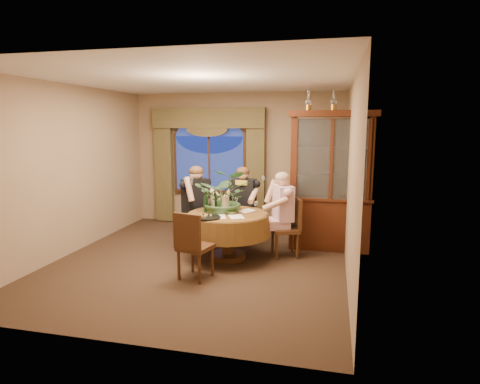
% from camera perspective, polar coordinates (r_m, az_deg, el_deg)
% --- Properties ---
extents(floor, '(5.00, 5.00, 0.00)m').
position_cam_1_polar(floor, '(6.51, -5.65, -9.72)').
color(floor, black).
rests_on(floor, ground).
extents(wall_back, '(4.50, 0.00, 4.50)m').
position_cam_1_polar(wall_back, '(8.58, -0.42, 4.58)').
color(wall_back, '#876C51').
rests_on(wall_back, ground).
extents(wall_right, '(0.00, 5.00, 5.00)m').
position_cam_1_polar(wall_right, '(5.86, 15.44, 1.92)').
color(wall_right, '#876C51').
rests_on(wall_right, ground).
extents(ceiling, '(5.00, 5.00, 0.00)m').
position_cam_1_polar(ceiling, '(6.18, -6.09, 15.60)').
color(ceiling, white).
rests_on(ceiling, wall_back).
extents(window, '(1.62, 0.10, 1.32)m').
position_cam_1_polar(window, '(8.68, -4.39, 3.95)').
color(window, navy).
rests_on(window, wall_back).
extents(arched_transom, '(1.60, 0.06, 0.44)m').
position_cam_1_polar(arched_transom, '(8.64, -4.45, 9.11)').
color(arched_transom, navy).
rests_on(arched_transom, wall_back).
extents(drapery_left, '(0.38, 0.14, 2.32)m').
position_cam_1_polar(drapery_left, '(9.01, -10.74, 3.25)').
color(drapery_left, '#483F22').
rests_on(drapery_left, floor).
extents(drapery_right, '(0.38, 0.14, 2.32)m').
position_cam_1_polar(drapery_right, '(8.39, 2.25, 2.96)').
color(drapery_right, '#483F22').
rests_on(drapery_right, floor).
extents(swag_valance, '(2.45, 0.16, 0.42)m').
position_cam_1_polar(swag_valance, '(8.57, -4.63, 10.44)').
color(swag_valance, '#483F22').
rests_on(swag_valance, wall_back).
extents(dining_table, '(1.71, 1.71, 0.75)m').
position_cam_1_polar(dining_table, '(6.50, -1.73, -6.25)').
color(dining_table, maroon).
rests_on(dining_table, floor).
extents(china_cabinet, '(1.46, 0.58, 2.37)m').
position_cam_1_polar(china_cabinet, '(7.05, 12.76, 1.52)').
color(china_cabinet, '#34150B').
rests_on(china_cabinet, floor).
extents(oil_lamp_left, '(0.11, 0.11, 0.34)m').
position_cam_1_polar(oil_lamp_left, '(7.01, 9.71, 12.70)').
color(oil_lamp_left, '#A5722D').
rests_on(oil_lamp_left, china_cabinet).
extents(oil_lamp_center, '(0.11, 0.11, 0.34)m').
position_cam_1_polar(oil_lamp_center, '(7.00, 13.17, 12.60)').
color(oil_lamp_center, '#A5722D').
rests_on(oil_lamp_center, china_cabinet).
extents(oil_lamp_right, '(0.11, 0.11, 0.34)m').
position_cam_1_polar(oil_lamp_right, '(7.01, 16.64, 12.45)').
color(oil_lamp_right, '#A5722D').
rests_on(oil_lamp_right, china_cabinet).
extents(chair_right, '(0.54, 0.54, 0.96)m').
position_cam_1_polar(chair_right, '(6.61, 6.42, -5.09)').
color(chair_right, black).
rests_on(chair_right, floor).
extents(chair_back_right, '(0.44, 0.44, 0.96)m').
position_cam_1_polar(chair_back_right, '(7.34, 0.41, -3.55)').
color(chair_back_right, black).
rests_on(chair_back_right, floor).
extents(chair_back, '(0.59, 0.59, 0.96)m').
position_cam_1_polar(chair_back, '(7.24, -5.60, -3.78)').
color(chair_back, black).
rests_on(chair_back, floor).
extents(chair_front_left, '(0.51, 0.51, 0.96)m').
position_cam_1_polar(chair_front_left, '(5.69, -6.36, -7.52)').
color(chair_front_left, black).
rests_on(chair_front_left, floor).
extents(person_pink, '(0.62, 0.65, 1.39)m').
position_cam_1_polar(person_pink, '(6.63, 6.14, -3.10)').
color(person_pink, '#CDA1AD').
rests_on(person_pink, floor).
extents(person_back, '(0.69, 0.70, 1.45)m').
position_cam_1_polar(person_back, '(7.07, -6.26, -2.09)').
color(person_back, black).
rests_on(person_back, floor).
extents(person_scarf, '(0.53, 0.49, 1.41)m').
position_cam_1_polar(person_scarf, '(7.26, 0.44, -1.88)').
color(person_scarf, black).
rests_on(person_scarf, floor).
extents(stoneware_vase, '(0.14, 0.14, 0.26)m').
position_cam_1_polar(stoneware_vase, '(6.49, -2.09, -1.70)').
color(stoneware_vase, tan).
rests_on(stoneware_vase, dining_table).
extents(centerpiece_plant, '(0.91, 1.01, 0.79)m').
position_cam_1_polar(centerpiece_plant, '(6.46, -2.16, 2.43)').
color(centerpiece_plant, '#345730').
rests_on(centerpiece_plant, dining_table).
extents(olive_bowl, '(0.15, 0.15, 0.05)m').
position_cam_1_polar(olive_bowl, '(6.32, -1.23, -2.97)').
color(olive_bowl, '#4A5C2E').
rests_on(olive_bowl, dining_table).
extents(cheese_platter, '(0.40, 0.40, 0.02)m').
position_cam_1_polar(cheese_platter, '(6.08, -4.61, -3.62)').
color(cheese_platter, black).
rests_on(cheese_platter, dining_table).
extents(wine_bottle_0, '(0.07, 0.07, 0.33)m').
position_cam_1_polar(wine_bottle_0, '(6.47, -3.93, -1.41)').
color(wine_bottle_0, tan).
rests_on(wine_bottle_0, dining_table).
extents(wine_bottle_1, '(0.07, 0.07, 0.33)m').
position_cam_1_polar(wine_bottle_1, '(6.62, -3.57, -1.16)').
color(wine_bottle_1, black).
rests_on(wine_bottle_1, dining_table).
extents(wine_bottle_2, '(0.07, 0.07, 0.33)m').
position_cam_1_polar(wine_bottle_2, '(6.55, -4.84, -1.29)').
color(wine_bottle_2, tan).
rests_on(wine_bottle_2, dining_table).
extents(wine_bottle_3, '(0.07, 0.07, 0.33)m').
position_cam_1_polar(wine_bottle_3, '(6.46, -4.92, -1.44)').
color(wine_bottle_3, black).
rests_on(wine_bottle_3, dining_table).
extents(tasting_paper_0, '(0.32, 0.36, 0.00)m').
position_cam_1_polar(tasting_paper_0, '(6.14, -0.54, -3.53)').
color(tasting_paper_0, white).
rests_on(tasting_paper_0, dining_table).
extents(tasting_paper_1, '(0.34, 0.37, 0.00)m').
position_cam_1_polar(tasting_paper_1, '(6.56, 0.92, -2.69)').
color(tasting_paper_1, white).
rests_on(tasting_paper_1, dining_table).
extents(tasting_paper_2, '(0.29, 0.35, 0.00)m').
position_cam_1_polar(tasting_paper_2, '(6.14, -3.08, -3.53)').
color(tasting_paper_2, white).
rests_on(tasting_paper_2, dining_table).
extents(wine_glass_person_pink, '(0.07, 0.07, 0.18)m').
position_cam_1_polar(wine_glass_person_pink, '(6.48, 2.24, -2.07)').
color(wine_glass_person_pink, silver).
rests_on(wine_glass_person_pink, dining_table).
extents(wine_glass_person_back, '(0.07, 0.07, 0.18)m').
position_cam_1_polar(wine_glass_person_back, '(6.73, -4.28, -1.64)').
color(wine_glass_person_back, silver).
rests_on(wine_glass_person_back, dining_table).
extents(wine_glass_person_scarf, '(0.07, 0.07, 0.18)m').
position_cam_1_polar(wine_glass_person_scarf, '(6.81, -0.57, -1.48)').
color(wine_glass_person_scarf, silver).
rests_on(wine_glass_person_scarf, dining_table).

